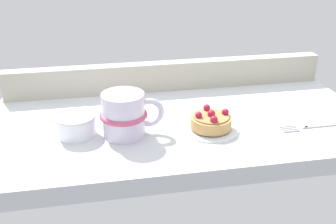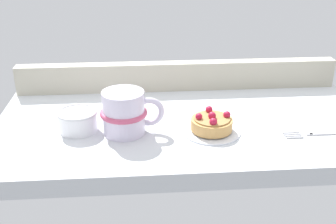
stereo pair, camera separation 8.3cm
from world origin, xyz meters
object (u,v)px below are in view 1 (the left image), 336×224
(raspberry_tart, at_px, (211,121))
(dessert_fork, at_px, (318,126))
(coffee_mug, at_px, (125,115))
(dessert_plate, at_px, (211,128))
(sugar_bowl, at_px, (76,124))

(raspberry_tart, xyz_separation_m, dessert_fork, (0.22, -0.03, -0.02))
(raspberry_tart, height_order, coffee_mug, coffee_mug)
(dessert_plate, bearing_deg, sugar_bowl, 173.84)
(dessert_plate, xyz_separation_m, sugar_bowl, (-0.27, 0.03, 0.02))
(raspberry_tart, bearing_deg, coffee_mug, 176.14)
(sugar_bowl, bearing_deg, dessert_plate, -6.16)
(dessert_fork, bearing_deg, raspberry_tart, 172.62)
(dessert_plate, relative_size, dessert_fork, 0.70)
(dessert_fork, bearing_deg, coffee_mug, 174.16)
(raspberry_tart, distance_m, coffee_mug, 0.18)
(coffee_mug, height_order, sugar_bowl, coffee_mug)
(coffee_mug, bearing_deg, dessert_plate, -3.86)
(coffee_mug, bearing_deg, raspberry_tart, -3.86)
(dessert_fork, bearing_deg, sugar_bowl, 173.29)
(dessert_plate, bearing_deg, coffee_mug, 176.14)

